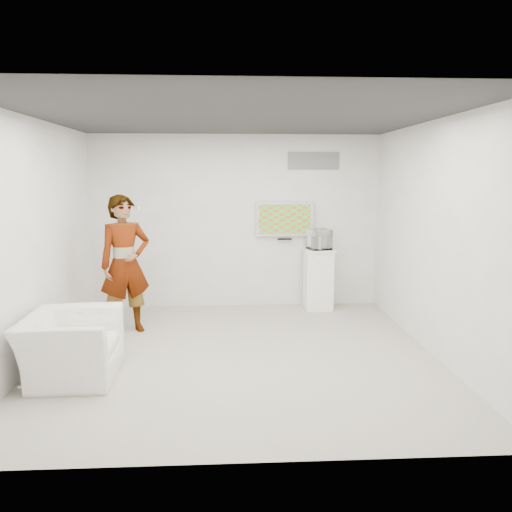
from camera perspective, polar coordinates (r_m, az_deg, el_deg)
The scene contains 10 objects.
room at distance 6.26m, azimuth -1.96°, elevation 1.85°, with size 5.01×5.01×3.00m.
tv at distance 8.75m, azimuth 3.29°, elevation 4.25°, with size 1.00×0.08×0.60m, color silver.
logo_decal at distance 8.83m, azimuth 6.61°, elevation 10.75°, with size 0.90×0.02×0.30m, color slate.
person at distance 7.53m, azimuth -14.73°, elevation -0.94°, with size 0.74×0.49×2.03m, color white.
armchair at distance 6.16m, azimuth -20.36°, elevation -9.66°, with size 1.14×1.00×0.74m, color white.
pedestal at distance 8.73m, azimuth 7.11°, elevation -2.63°, with size 0.51×0.51×1.05m, color white.
floor_uplight at distance 8.97m, azimuth 6.15°, elevation -4.93°, with size 0.16×0.16×0.24m, color white.
vitrine at distance 8.61m, azimuth 7.21°, elevation 1.91°, with size 0.35×0.35×0.35m, color white.
console at distance 8.62m, azimuth 7.20°, elevation 1.54°, with size 0.05×0.17×0.23m, color white.
wii_remote at distance 7.65m, azimuth -13.49°, elevation 5.40°, with size 0.03×0.13×0.03m, color white.
Camera 1 is at (-0.13, -6.21, 2.30)m, focal length 35.00 mm.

